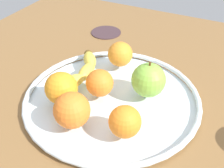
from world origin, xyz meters
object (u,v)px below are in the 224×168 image
Objects in this scene: apple at (148,80)px; banana at (83,70)px; orange_front_right at (100,83)px; orange_back_left at (72,110)px; orange_center at (61,88)px; fruit_bowl at (112,98)px; ambient_coaster at (106,32)px; orange_back_right at (125,122)px; orange_front_left at (120,54)px.

banana is at bearing 90.39° from apple.
banana is at bearing 56.62° from orange_front_right.
orange_back_left is 7.66cm from orange_center.
fruit_bowl is at bearing -13.34° from orange_back_left.
apple is (0.11, -16.65, 2.27)cm from banana.
orange_back_left is 0.74× the size of ambient_coaster.
orange_center is at bearing -166.98° from ambient_coaster.
apple is at bearing 1.95° from orange_back_right.
orange_back_left is at bearing -161.56° from banana.
orange_front_right is at bearing -46.47° from orange_center.
orange_front_right is (10.69, -0.20, -0.52)cm from orange_back_left.
apple is at bearing -60.75° from fruit_bowl.
orange_back_left is 10.71cm from orange_front_right.
orange_back_left is 1.14× the size of orange_front_left.
orange_front_right is at bearing 116.96° from apple.
orange_back_left is at bearing 178.90° from orange_front_right.
apple is 10.68cm from orange_front_right.
orange_front_left is 0.90× the size of orange_center.
orange_front_right is at bearing -174.98° from orange_front_left.
orange_center is (-5.76, 6.06, 0.45)cm from orange_front_right.
orange_center reaches higher than orange_front_right.
orange_back_left is (-15.52, 9.70, -0.21)cm from apple.
orange_center is (-18.79, 4.92, 0.36)cm from orange_front_left.
ambient_coaster is (36.73, 8.50, -5.03)cm from orange_center.
apple is at bearing -95.46° from banana.
fruit_bowl is 2.21× the size of banana.
orange_front_right is at bearing -129.23° from banana.
fruit_bowl is 34.57cm from ambient_coaster.
orange_front_right is at bearing -154.82° from ambient_coaster.
orange_back_left is at bearing -177.73° from orange_front_left.
orange_front_right reaches higher than ambient_coaster.
banana is at bearing 144.12° from orange_front_left.
orange_front_left is at bearing -41.73° from banana.
orange_front_right reaches higher than fruit_bowl.
orange_front_right is 34.53cm from ambient_coaster.
orange_front_right is 0.87× the size of orange_center.
banana is 16.81cm from apple.
apple is 1.19× the size of orange_center.
orange_center is 38.03cm from ambient_coaster.
fruit_bowl is 4.09× the size of ambient_coaster.
ambient_coaster is at bearing 36.79° from orange_front_left.
banana is (3.77, 9.71, 2.42)cm from fruit_bowl.
orange_back_left is 23.75cm from orange_front_left.
orange_back_right is 1.01× the size of orange_front_right.
apple is 13.45cm from orange_front_left.
ambient_coaster is (26.26, 7.40, -3.04)cm from banana.
orange_front_left is (23.72, 0.94, -0.43)cm from orange_back_left.
orange_back_right is 0.98× the size of orange_front_left.
orange_front_left is at bearing 2.27° from orange_back_left.
orange_front_left is at bearing 52.37° from apple.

